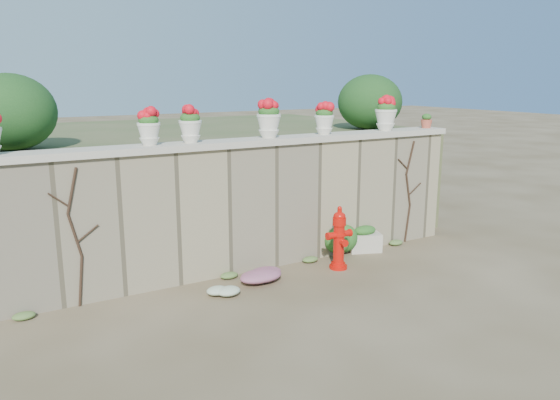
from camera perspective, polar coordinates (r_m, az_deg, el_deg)
ground at (r=7.56m, az=3.12°, el=-11.00°), size 80.00×80.00×0.00m
stone_wall at (r=8.72m, az=-3.32°, el=-0.83°), size 8.00×0.40×2.00m
wall_cap at (r=8.54m, az=-3.41°, el=6.04°), size 8.10×0.52×0.10m
raised_fill at (r=11.61m, az=-10.55°, el=2.37°), size 9.00×6.00×2.00m
back_shrub_left at (r=8.80m, az=-26.41°, el=8.22°), size 1.30×1.30×1.10m
back_shrub_right at (r=11.38m, az=9.36°, el=10.07°), size 1.30×1.30×1.10m
vine_left at (r=7.71m, az=-20.55°, el=-3.52°), size 0.60×0.04×1.91m
vine_right at (r=10.40m, az=13.30°, el=1.00°), size 0.60×0.04×1.91m
fire_hydrant at (r=8.84m, az=6.19°, el=-3.94°), size 0.44×0.31×1.03m
planter_box at (r=9.86m, az=8.83°, el=-4.09°), size 0.64×0.51×0.47m
green_shrub at (r=9.56m, az=6.50°, el=-3.90°), size 0.67×0.60×0.64m
magenta_clump at (r=8.38m, az=-1.63°, el=-7.60°), size 0.98×0.65×0.26m
white_flowers at (r=7.86m, az=-6.09°, el=-9.34°), size 0.54×0.43×0.20m
urn_pot_1 at (r=7.93m, az=-13.55°, el=7.40°), size 0.33×0.33×0.51m
urn_pot_2 at (r=8.13m, az=-9.36°, el=7.75°), size 0.33×0.33×0.52m
urn_pot_3 at (r=8.68m, az=-1.18°, el=8.47°), size 0.38×0.38×0.60m
urn_pot_4 at (r=9.25m, az=4.65°, el=8.43°), size 0.33×0.33×0.52m
urn_pot_5 at (r=10.08m, az=11.01°, el=8.85°), size 0.39×0.39×0.61m
terracotta_pot at (r=10.78m, az=15.05°, el=7.92°), size 0.22×0.22×0.26m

